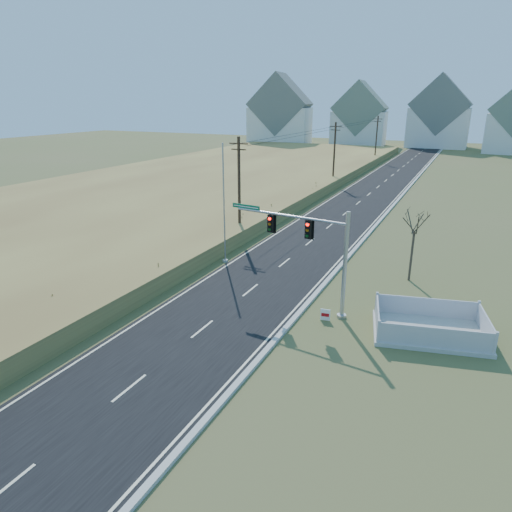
{
  "coord_description": "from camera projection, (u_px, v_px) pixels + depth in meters",
  "views": [
    {
      "loc": [
        12.31,
        -20.94,
        11.99
      ],
      "look_at": [
        1.53,
        1.66,
        3.4
      ],
      "focal_mm": 32.0,
      "sensor_mm": 36.0,
      "label": 1
    }
  ],
  "objects": [
    {
      "name": "flagpole",
      "position": [
        224.0,
        217.0,
        34.45
      ],
      "size": [
        0.41,
        0.41,
        9.09
      ],
      "color": "#B7B5AD",
      "rests_on": "ground"
    },
    {
      "name": "ground",
      "position": [
        220.0,
        315.0,
        26.78
      ],
      "size": [
        260.0,
        260.0,
        0.0
      ],
      "primitive_type": "plane",
      "color": "#515A2B",
      "rests_on": "ground"
    },
    {
      "name": "road",
      "position": [
        383.0,
        183.0,
        69.46
      ],
      "size": [
        8.0,
        180.0,
        0.06
      ],
      "primitive_type": "cube",
      "color": "black",
      "rests_on": "ground"
    },
    {
      "name": "fence_enclosure",
      "position": [
        429.0,
        330.0,
        24.54
      ],
      "size": [
        6.54,
        5.16,
        1.32
      ],
      "rotation": [
        0.0,
        0.0,
        0.22
      ],
      "color": "#B7B5AD",
      "rests_on": "ground"
    },
    {
      "name": "utility_pole_near",
      "position": [
        239.0,
        186.0,
        40.71
      ],
      "size": [
        1.8,
        0.26,
        9.0
      ],
      "color": "#422D1E",
      "rests_on": "ground"
    },
    {
      "name": "curb",
      "position": [
        412.0,
        184.0,
        67.75
      ],
      "size": [
        0.3,
        180.0,
        0.18
      ],
      "primitive_type": "cube",
      "color": "#B2AFA8",
      "rests_on": "ground"
    },
    {
      "name": "bare_tree",
      "position": [
        416.0,
        221.0,
        30.61
      ],
      "size": [
        2.01,
        2.01,
        5.33
      ],
      "color": "#4C3F33",
      "rests_on": "ground"
    },
    {
      "name": "open_sign",
      "position": [
        325.0,
        315.0,
        26.02
      ],
      "size": [
        0.55,
        0.15,
        0.69
      ],
      "rotation": [
        0.0,
        0.0,
        0.17
      ],
      "color": "white",
      "rests_on": "ground"
    },
    {
      "name": "utility_pole_mid",
      "position": [
        334.0,
        153.0,
        66.33
      ],
      "size": [
        1.8,
        0.26,
        9.0
      ],
      "color": "#422D1E",
      "rests_on": "ground"
    },
    {
      "name": "reed_marsh",
      "position": [
        214.0,
        177.0,
        70.49
      ],
      "size": [
        38.0,
        110.0,
        1.3
      ],
      "primitive_type": "cube",
      "color": "tan",
      "rests_on": "ground"
    },
    {
      "name": "condo_nw",
      "position": [
        280.0,
        116.0,
        125.13
      ],
      "size": [
        17.69,
        13.38,
        19.05
      ],
      "rotation": [
        0.0,
        0.0,
        0.14
      ],
      "color": "silver",
      "rests_on": "ground"
    },
    {
      "name": "traffic_signal_mast",
      "position": [
        316.0,
        248.0,
        26.18
      ],
      "size": [
        7.86,
        1.26,
        6.3
      ],
      "rotation": [
        0.0,
        0.0,
        -0.13
      ],
      "color": "#9EA0A5",
      "rests_on": "ground"
    },
    {
      "name": "condo_n",
      "position": [
        439.0,
        118.0,
        119.12
      ],
      "size": [
        15.27,
        10.2,
        18.54
      ],
      "color": "silver",
      "rests_on": "ground"
    },
    {
      "name": "utility_pole_far",
      "position": [
        376.0,
        138.0,
        91.94
      ],
      "size": [
        1.8,
        0.26,
        9.0
      ],
      "color": "#422D1E",
      "rests_on": "ground"
    },
    {
      "name": "condo_nnw",
      "position": [
        359.0,
        119.0,
        124.07
      ],
      "size": [
        14.93,
        11.17,
        17.03
      ],
      "rotation": [
        0.0,
        0.0,
        0.07
      ],
      "color": "silver",
      "rests_on": "ground"
    }
  ]
}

